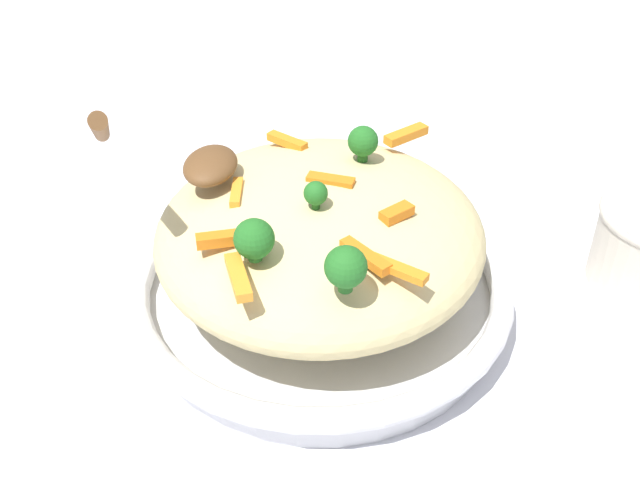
% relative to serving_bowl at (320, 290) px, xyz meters
% --- Properties ---
extents(ground_plane, '(2.40, 2.40, 0.00)m').
position_rel_serving_bowl_xyz_m(ground_plane, '(0.00, 0.00, -0.02)').
color(ground_plane, silver).
extents(serving_bowl, '(0.31, 0.31, 0.04)m').
position_rel_serving_bowl_xyz_m(serving_bowl, '(0.00, 0.00, 0.00)').
color(serving_bowl, silver).
rests_on(serving_bowl, ground_plane).
extents(pasta_mound, '(0.26, 0.25, 0.08)m').
position_rel_serving_bowl_xyz_m(pasta_mound, '(0.00, 0.00, 0.06)').
color(pasta_mound, '#DBC689').
rests_on(pasta_mound, serving_bowl).
extents(carrot_piece_0, '(0.04, 0.03, 0.01)m').
position_rel_serving_bowl_xyz_m(carrot_piece_0, '(-0.10, 0.04, 0.09)').
color(carrot_piece_0, orange).
rests_on(carrot_piece_0, pasta_mound).
extents(carrot_piece_1, '(0.04, 0.04, 0.01)m').
position_rel_serving_bowl_xyz_m(carrot_piece_1, '(0.10, -0.06, 0.09)').
color(carrot_piece_1, orange).
rests_on(carrot_piece_1, pasta_mound).
extents(carrot_piece_2, '(0.02, 0.04, 0.01)m').
position_rel_serving_bowl_xyz_m(carrot_piece_2, '(0.01, -0.01, 0.10)').
color(carrot_piece_2, orange).
rests_on(carrot_piece_2, pasta_mound).
extents(carrot_piece_3, '(0.04, 0.01, 0.01)m').
position_rel_serving_bowl_xyz_m(carrot_piece_3, '(-0.01, 0.06, 0.09)').
color(carrot_piece_3, orange).
rests_on(carrot_piece_3, pasta_mound).
extents(carrot_piece_4, '(0.03, 0.03, 0.01)m').
position_rel_serving_bowl_xyz_m(carrot_piece_4, '(-0.03, -0.06, 0.10)').
color(carrot_piece_4, orange).
rests_on(carrot_piece_4, pasta_mound).
extents(carrot_piece_5, '(0.03, 0.04, 0.01)m').
position_rel_serving_bowl_xyz_m(carrot_piece_5, '(0.07, 0.04, 0.09)').
color(carrot_piece_5, orange).
rests_on(carrot_piece_5, pasta_mound).
extents(carrot_piece_6, '(0.03, 0.04, 0.01)m').
position_rel_serving_bowl_xyz_m(carrot_piece_6, '(-0.08, -0.06, 0.09)').
color(carrot_piece_6, orange).
rests_on(carrot_piece_6, pasta_mound).
extents(carrot_piece_7, '(0.04, 0.04, 0.01)m').
position_rel_serving_bowl_xyz_m(carrot_piece_7, '(-0.07, -0.04, 0.09)').
color(carrot_piece_7, orange).
rests_on(carrot_piece_7, pasta_mound).
extents(carrot_piece_8, '(0.02, 0.03, 0.01)m').
position_rel_serving_bowl_xyz_m(carrot_piece_8, '(-0.07, 0.06, 0.09)').
color(carrot_piece_8, orange).
rests_on(carrot_piece_8, pasta_mound).
extents(broccoli_floret_0, '(0.02, 0.02, 0.02)m').
position_rel_serving_bowl_xyz_m(broccoli_floret_0, '(-0.03, -0.00, 0.11)').
color(broccoli_floret_0, '#205B1C').
rests_on(broccoli_floret_0, pasta_mound).
extents(broccoli_floret_1, '(0.02, 0.02, 0.03)m').
position_rel_serving_bowl_xyz_m(broccoli_floret_1, '(0.05, -0.03, 0.11)').
color(broccoli_floret_1, '#205B1C').
rests_on(broccoli_floret_1, pasta_mound).
extents(broccoli_floret_2, '(0.03, 0.03, 0.03)m').
position_rel_serving_bowl_xyz_m(broccoli_floret_2, '(-0.11, -0.03, 0.11)').
color(broccoli_floret_2, '#205B1C').
rests_on(broccoli_floret_2, pasta_mound).
extents(broccoli_floret_3, '(0.03, 0.03, 0.03)m').
position_rel_serving_bowl_xyz_m(broccoli_floret_3, '(-0.08, 0.03, 0.11)').
color(broccoli_floret_3, '#205B1C').
rests_on(broccoli_floret_3, pasta_mound).
extents(serving_spoon, '(0.15, 0.12, 0.10)m').
position_rel_serving_bowl_xyz_m(serving_spoon, '(0.00, 0.11, 0.12)').
color(serving_spoon, brown).
rests_on(serving_spoon, pasta_mound).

